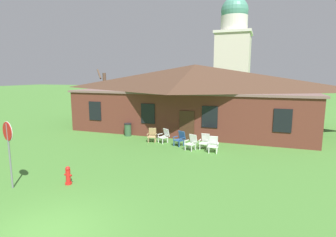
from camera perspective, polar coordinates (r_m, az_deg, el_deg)
name	(u,v)px	position (r m, az deg, el deg)	size (l,w,h in m)	color
ground_plane	(45,237)	(9.16, -24.71, -21.85)	(200.00, 200.00, 0.00)	#477F33
brick_building	(195,96)	(23.91, 5.71, 4.88)	(19.30, 10.40, 5.51)	brown
dome_tower	(233,56)	(41.61, 13.65, 12.88)	(5.18, 5.18, 16.51)	beige
stop_sign	(8,141)	(12.53, -30.85, -4.14)	(0.77, 0.27, 2.79)	slate
lawn_chair_by_porch	(152,135)	(18.69, -3.37, -3.47)	(0.74, 0.79, 0.96)	tan
lawn_chair_near_door	(164,135)	(18.44, -0.80, -3.63)	(0.83, 0.86, 0.96)	white
lawn_chair_left_end	(180,138)	(17.67, 2.59, -4.21)	(0.80, 0.84, 0.96)	#2D5693
lawn_chair_middle	(192,142)	(16.74, 5.02, -5.00)	(0.76, 0.81, 0.96)	silver
lawn_chair_right_end	(205,141)	(17.06, 7.86, -4.78)	(0.65, 0.68, 0.96)	silver
lawn_chair_far_side	(213,144)	(16.43, 9.61, -5.37)	(0.69, 0.72, 0.96)	white
bare_tree_beside_building	(105,94)	(29.58, -13.30, 5.07)	(1.96, 1.36, 5.24)	brown
fire_hydrant	(68,176)	(12.38, -20.48, -11.34)	(0.36, 0.28, 0.79)	red
trash_bin	(128,129)	(20.68, -8.53, -2.33)	(0.56, 0.56, 0.98)	#335638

